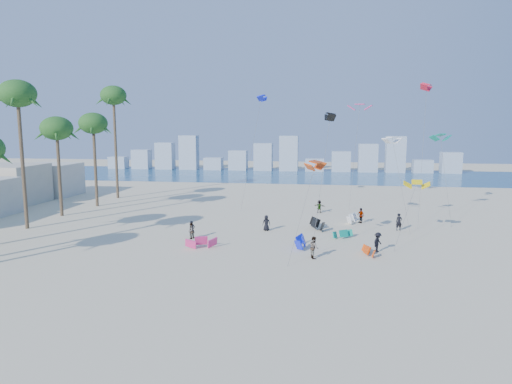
# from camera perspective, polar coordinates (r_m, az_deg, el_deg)

# --- Properties ---
(ground) EXTENTS (220.00, 220.00, 0.00)m
(ground) POSITION_cam_1_polar(r_m,az_deg,el_deg) (31.77, -9.76, -12.18)
(ground) COLOR beige
(ground) RESTS_ON ground
(ocean) EXTENTS (220.00, 220.00, 0.00)m
(ocean) POSITION_cam_1_polar(r_m,az_deg,el_deg) (101.29, 2.87, 2.11)
(ocean) COLOR navy
(ocean) RESTS_ON ground
(kitesurfer_near) EXTENTS (0.73, 0.75, 1.74)m
(kitesurfer_near) POSITION_cam_1_polar(r_m,az_deg,el_deg) (45.55, -7.97, -4.66)
(kitesurfer_near) COLOR black
(kitesurfer_near) RESTS_ON ground
(kitesurfer_mid) EXTENTS (0.94, 1.07, 1.85)m
(kitesurfer_mid) POSITION_cam_1_polar(r_m,az_deg,el_deg) (38.88, 7.21, -6.84)
(kitesurfer_mid) COLOR gray
(kitesurfer_mid) RESTS_ON ground
(kitesurfers_far) EXTENTS (21.52, 18.69, 1.83)m
(kitesurfers_far) POSITION_cam_1_polar(r_m,az_deg,el_deg) (49.10, 8.37, -3.75)
(kitesurfers_far) COLOR black
(kitesurfers_far) RESTS_ON ground
(grounded_kites) EXTENTS (17.19, 16.30, 1.08)m
(grounded_kites) POSITION_cam_1_polar(r_m,az_deg,el_deg) (46.30, 6.82, -4.92)
(grounded_kites) COLOR #DB307D
(grounded_kites) RESTS_ON ground
(flying_kites) EXTENTS (25.47, 29.25, 16.11)m
(flying_kites) POSITION_cam_1_polar(r_m,az_deg,el_deg) (53.19, 13.33, 8.66)
(flying_kites) COLOR #DD420B
(flying_kites) RESTS_ON ground
(palm_row) EXTENTS (5.60, 44.80, 16.79)m
(palm_row) POSITION_cam_1_polar(r_m,az_deg,el_deg) (54.06, -26.78, 8.25)
(palm_row) COLOR brown
(palm_row) RESTS_ON ground
(distant_skyline) EXTENTS (85.00, 3.00, 8.40)m
(distant_skyline) POSITION_cam_1_polar(r_m,az_deg,el_deg) (111.04, 2.76, 4.26)
(distant_skyline) COLOR #9EADBF
(distant_skyline) RESTS_ON ground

